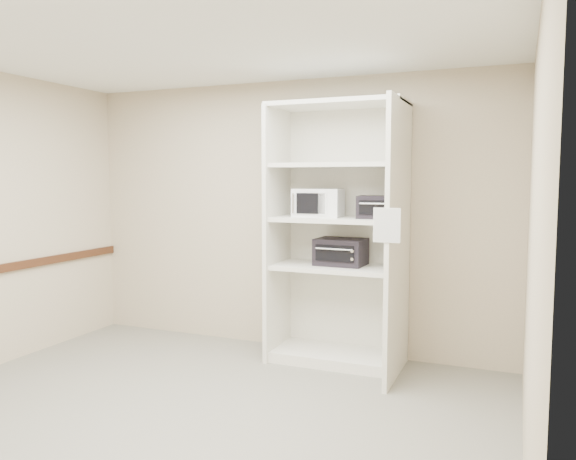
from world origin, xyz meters
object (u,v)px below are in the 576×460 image
at_px(shelving_unit, 342,243).
at_px(microwave, 318,203).
at_px(toaster_oven_upper, 378,207).
at_px(toaster_oven_lower, 341,252).

xyz_separation_m(shelving_unit, microwave, (-0.24, 0.02, 0.37)).
bearing_deg(toaster_oven_upper, shelving_unit, 173.66).
xyz_separation_m(toaster_oven_upper, toaster_oven_lower, (-0.36, 0.05, -0.43)).
distance_m(shelving_unit, toaster_oven_lower, 0.10).
height_order(toaster_oven_upper, toaster_oven_lower, toaster_oven_upper).
bearing_deg(shelving_unit, toaster_oven_lower, 117.65).
bearing_deg(microwave, toaster_oven_upper, -7.43).
xyz_separation_m(microwave, toaster_oven_lower, (0.22, 0.02, -0.46)).
relative_size(microwave, toaster_oven_upper, 1.23).
height_order(shelving_unit, microwave, shelving_unit).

